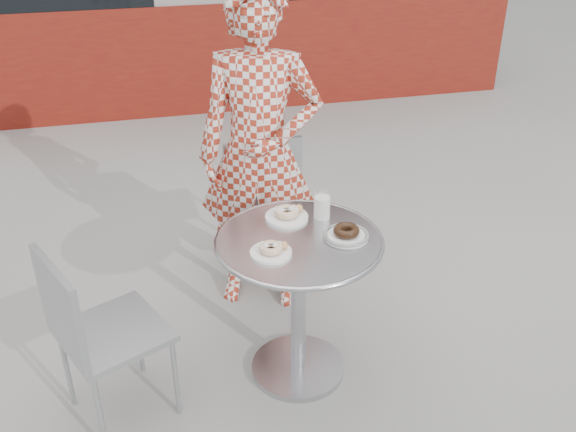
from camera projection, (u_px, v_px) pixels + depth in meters
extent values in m
plane|color=gray|center=(305.00, 368.00, 3.07)|extent=(60.00, 60.00, 0.00)
cube|color=maroon|center=(203.00, 59.00, 5.94)|extent=(6.02, 0.20, 1.00)
cylinder|color=silver|center=(298.00, 367.00, 3.05)|extent=(0.44, 0.44, 0.03)
cylinder|color=silver|center=(298.00, 308.00, 2.88)|extent=(0.07, 0.07, 0.70)
cylinder|color=silver|center=(299.00, 241.00, 2.71)|extent=(0.70, 0.70, 0.02)
torus|color=silver|center=(299.00, 241.00, 2.71)|extent=(0.72, 0.72, 0.02)
cube|color=#A7AAAF|center=(256.00, 198.00, 3.63)|extent=(0.44, 0.44, 0.03)
cube|color=#A7AAAF|center=(264.00, 177.00, 3.36)|extent=(0.42, 0.05, 0.42)
cube|color=#A7AAAF|center=(114.00, 333.00, 2.64)|extent=(0.53, 0.53, 0.03)
cube|color=#A7AAAF|center=(60.00, 309.00, 2.43)|extent=(0.19, 0.37, 0.40)
imported|color=maroon|center=(260.00, 154.00, 3.18)|extent=(0.71, 0.57, 1.69)
cylinder|color=white|center=(287.00, 217.00, 2.85)|extent=(0.19, 0.19, 0.01)
torus|color=#C0814A|center=(287.00, 212.00, 2.84)|extent=(0.11, 0.11, 0.04)
sphere|color=#B77A3F|center=(299.00, 208.00, 2.87)|extent=(0.04, 0.04, 0.04)
cylinder|color=white|center=(271.00, 253.00, 2.60)|extent=(0.17, 0.17, 0.01)
torus|color=#C0814A|center=(271.00, 248.00, 2.59)|extent=(0.10, 0.10, 0.03)
sphere|color=#B77A3F|center=(284.00, 245.00, 2.60)|extent=(0.03, 0.03, 0.03)
cylinder|color=white|center=(346.00, 236.00, 2.71)|extent=(0.19, 0.19, 0.01)
torus|color=black|center=(346.00, 231.00, 2.70)|extent=(0.11, 0.11, 0.04)
torus|color=black|center=(346.00, 235.00, 2.71)|extent=(0.19, 0.19, 0.02)
cylinder|color=white|center=(322.00, 207.00, 2.84)|extent=(0.07, 0.07, 0.10)
cylinder|color=white|center=(322.00, 205.00, 2.83)|extent=(0.08, 0.08, 0.12)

